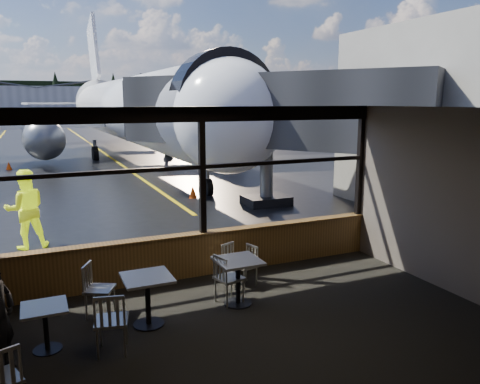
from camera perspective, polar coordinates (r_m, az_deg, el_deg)
ground_plane at (r=128.96m, az=-22.88°, el=8.56°), size 520.00×520.00×0.00m
carpet_floor at (r=7.55m, az=3.60°, el=-17.41°), size 8.00×6.00×0.01m
ceiling at (r=6.65m, az=3.97°, el=10.10°), size 8.00×6.00×0.04m
wall_right at (r=9.41m, az=25.90°, el=-1.47°), size 0.04×6.00×3.50m
wall_back at (r=4.62m, az=21.85°, el=-13.46°), size 8.00×0.04×3.50m
window_sill at (r=9.92m, az=-4.48°, el=-7.56°), size 8.00×0.28×0.90m
window_header at (r=9.41m, az=-4.74°, el=9.43°), size 8.00×0.18×0.30m
mullion_centre at (r=9.51m, az=-4.63°, el=2.49°), size 0.12×0.12×2.60m
mullion_right at (r=11.43m, az=14.43°, el=3.61°), size 0.12×0.12×2.60m
window_transom at (r=9.49m, az=-4.64°, el=3.09°), size 8.00×0.10×0.08m
airliner at (r=29.96m, az=-12.90°, el=14.72°), size 31.54×37.65×11.36m
jet_bridge at (r=15.90m, az=1.03°, el=7.03°), size 9.38×11.46×5.00m
cafe_table_near at (r=8.52m, az=-0.25°, el=-10.92°), size 0.77×0.77×0.84m
cafe_table_mid at (r=7.92m, az=-11.16°, el=-12.90°), size 0.77×0.77×0.84m
cafe_table_left at (r=7.64m, az=-22.58°, el=-15.11°), size 0.63×0.63×0.69m
chair_near_e at (r=9.32m, az=0.64°, el=-9.03°), size 0.54×0.54×0.82m
chair_near_w at (r=8.55m, az=-1.32°, el=-10.52°), size 0.61×0.61×0.93m
chair_near_n at (r=9.46m, az=-0.73°, el=-8.75°), size 0.58×0.58×0.81m
chair_mid_s at (r=7.24m, az=-15.39°, el=-14.95°), size 0.64×0.64×0.97m
chair_mid_w at (r=8.42m, az=-16.72°, el=-11.34°), size 0.68×0.68×0.93m
ground_crew at (r=12.68m, az=-24.68°, el=-1.92°), size 1.04×0.85×1.97m
cone_nose at (r=17.76m, az=-5.77°, el=-0.02°), size 0.32×0.32×0.44m
cone_wing at (r=27.89m, az=-26.36°, el=2.89°), size 0.31×0.31×0.43m
terminal_annex at (r=17.37m, az=25.31°, el=7.98°), size 5.00×7.00×6.00m
hangar_mid at (r=193.90m, az=-23.50°, el=10.53°), size 38.00×15.00×10.00m
hangar_right at (r=197.26m, az=-5.45°, el=11.66°), size 50.00×20.00×12.00m
fuel_tank_c at (r=191.00m, az=-26.47°, el=9.70°), size 8.00×8.00×6.00m
treeline at (r=218.91m, az=-23.62°, el=10.74°), size 360.00×3.00×12.00m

